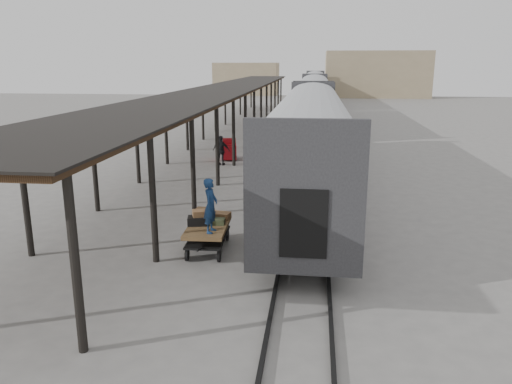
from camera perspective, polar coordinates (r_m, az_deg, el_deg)
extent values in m
plane|color=slate|center=(17.35, -5.03, -5.59)|extent=(160.00, 160.00, 0.00)
cube|color=silver|center=(24.17, 6.23, 6.48)|extent=(3.00, 24.00, 2.90)
cube|color=#28282B|center=(12.50, 5.53, -1.10)|extent=(3.04, 0.22, 3.50)
cube|color=black|center=(24.13, 2.64, 8.68)|extent=(0.04, 22.08, 0.65)
cube|color=black|center=(24.47, 6.12, 2.53)|extent=(2.55, 23.04, 0.50)
cube|color=silver|center=(50.05, 6.62, 10.60)|extent=(3.00, 24.00, 2.90)
cube|color=#28282B|center=(38.19, 6.50, 9.41)|extent=(3.04, 0.22, 3.50)
cube|color=black|center=(50.03, 4.87, 11.68)|extent=(0.04, 22.08, 0.65)
cube|color=black|center=(50.19, 6.56, 8.67)|extent=(2.55, 23.04, 0.50)
cube|color=silver|center=(76.01, 6.74, 11.91)|extent=(3.00, 24.00, 2.90)
cube|color=#28282B|center=(64.13, 6.70, 11.44)|extent=(3.04, 0.22, 3.50)
cube|color=black|center=(76.00, 5.59, 12.62)|extent=(0.04, 22.08, 0.65)
cube|color=black|center=(76.11, 6.70, 10.63)|extent=(2.55, 23.04, 0.50)
cube|color=black|center=(15.97, 1.31, 0.75)|extent=(0.50, 1.70, 2.00)
imported|color=beige|center=(16.00, 1.30, 0.27)|extent=(0.72, 0.89, 1.72)
cube|color=olive|center=(16.06, -0.18, -1.94)|extent=(0.57, 0.25, 0.42)
cube|color=#422B19|center=(40.56, -2.98, 11.76)|extent=(4.60, 64.00, 0.18)
cube|color=black|center=(40.56, -2.98, 11.93)|extent=(4.90, 64.30, 0.06)
cylinder|color=black|center=(41.10, -5.79, 8.94)|extent=(0.20, 0.20, 4.00)
cylinder|color=black|center=(71.60, -0.36, 11.37)|extent=(0.20, 0.20, 4.00)
cylinder|color=black|center=(10.87, -19.96, -7.71)|extent=(0.20, 0.20, 4.00)
cylinder|color=black|center=(40.41, -0.04, 8.92)|extent=(0.20, 0.20, 4.00)
cylinder|color=black|center=(71.21, 2.98, 11.34)|extent=(0.20, 0.20, 4.00)
cube|color=black|center=(50.29, 5.71, 7.74)|extent=(0.10, 150.00, 0.12)
cube|color=black|center=(50.29, 7.36, 7.69)|extent=(0.10, 150.00, 0.12)
cube|color=tan|center=(94.55, 13.54, 12.96)|extent=(18.00, 10.00, 8.00)
cube|color=tan|center=(98.90, -1.06, 12.82)|extent=(12.00, 8.00, 6.00)
cube|color=brown|center=(16.28, -5.53, -3.99)|extent=(1.34, 2.45, 0.12)
cube|color=black|center=(16.40, -5.50, -5.15)|extent=(1.24, 2.34, 0.06)
cylinder|color=black|center=(15.71, -7.88, -7.10)|extent=(0.10, 0.40, 0.40)
cylinder|color=black|center=(15.53, -4.25, -7.26)|extent=(0.10, 0.40, 0.40)
cylinder|color=black|center=(17.45, -6.57, -4.82)|extent=(0.10, 0.40, 0.40)
cylinder|color=black|center=(17.29, -3.30, -4.93)|extent=(0.10, 0.40, 0.40)
cube|color=#3B3C3E|center=(16.76, -5.90, -2.80)|extent=(0.73, 0.52, 0.24)
cube|color=olive|center=(16.85, -4.03, -2.70)|extent=(0.67, 0.52, 0.22)
cube|color=black|center=(16.31, -6.64, -3.28)|extent=(0.74, 0.58, 0.27)
cube|color=#3E482B|center=(16.31, -4.51, -3.37)|extent=(0.53, 0.39, 0.19)
cube|color=brown|center=(16.71, -5.98, -2.17)|extent=(0.55, 0.42, 0.19)
cube|color=olive|center=(16.32, -6.29, -2.46)|extent=(0.65, 0.55, 0.22)
cube|color=maroon|center=(31.69, -3.06, 4.67)|extent=(1.11, 1.58, 0.87)
cube|color=maroon|center=(31.98, -3.08, 5.81)|extent=(0.91, 0.71, 0.34)
cylinder|color=black|center=(31.24, -3.76, 3.84)|extent=(0.17, 0.36, 0.35)
cylinder|color=black|center=(31.24, -2.34, 3.86)|extent=(0.17, 0.36, 0.35)
cylinder|color=black|center=(32.28, -3.74, 4.19)|extent=(0.17, 0.36, 0.35)
cylinder|color=black|center=(32.28, -2.37, 4.21)|extent=(0.17, 0.36, 0.35)
imported|color=navy|center=(15.35, -5.21, -1.56)|extent=(0.46, 0.66, 1.71)
imported|color=black|center=(29.93, -4.00, 4.75)|extent=(1.08, 0.56, 1.77)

